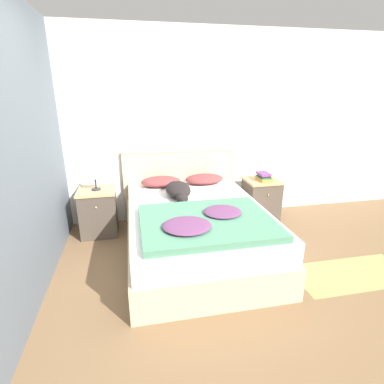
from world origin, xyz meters
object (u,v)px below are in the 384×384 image
pillow_right (204,179)px  dog (179,190)px  nightstand_right (261,200)px  table_lamp (95,173)px  nightstand_left (99,212)px  bed (196,231)px  pillow_left (161,182)px  book_stack (264,177)px

pillow_right → dog: 0.61m
nightstand_right → table_lamp: size_ratio=1.99×
table_lamp → nightstand_left: bearing=90.0°
pillow_right → table_lamp: (-1.40, -0.07, 0.18)m
bed → nightstand_right: nightstand_right is taller
nightstand_left → pillow_left: (0.81, 0.07, 0.33)m
nightstand_right → table_lamp: (-2.22, -0.00, 0.51)m
nightstand_right → dog: bearing=-163.3°
nightstand_left → book_stack: bearing=-0.9°
nightstand_left → nightstand_right: bearing=0.0°
pillow_right → table_lamp: 1.42m
dog → table_lamp: (-0.98, 0.37, 0.17)m
bed → nightstand_right: (1.11, 0.73, 0.02)m
table_lamp → pillow_left: bearing=5.2°
pillow_right → nightstand_right: bearing=-5.1°
nightstand_left → book_stack: book_stack is taller
bed → nightstand_left: nightstand_left is taller
bed → dog: (-0.13, 0.36, 0.37)m
book_stack → table_lamp: table_lamp is taller
pillow_right → table_lamp: table_lamp is taller
nightstand_right → pillow_left: (-1.40, 0.07, 0.33)m
nightstand_right → bed: bearing=-146.5°
pillow_right → table_lamp: size_ratio=1.73×
book_stack → table_lamp: bearing=179.2°
book_stack → pillow_right: bearing=172.5°
nightstand_right → pillow_right: size_ratio=1.15×
pillow_left → dog: dog is taller
nightstand_left → table_lamp: (0.00, -0.00, 0.51)m
nightstand_right → pillow_left: 1.44m
bed → nightstand_left: 1.33m
nightstand_left → pillow_right: bearing=3.0°
nightstand_right → book_stack: 0.35m
dog → table_lamp: table_lamp is taller
nightstand_left → pillow_right: (1.40, 0.07, 0.33)m
bed → pillow_right: 0.93m
bed → table_lamp: table_lamp is taller
dog → table_lamp: bearing=159.3°
nightstand_left → pillow_right: size_ratio=1.15×
table_lamp → dog: bearing=-20.7°
nightstand_left → bed: bearing=-33.5°
bed → pillow_right: size_ratio=3.94×
nightstand_left → book_stack: 2.25m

